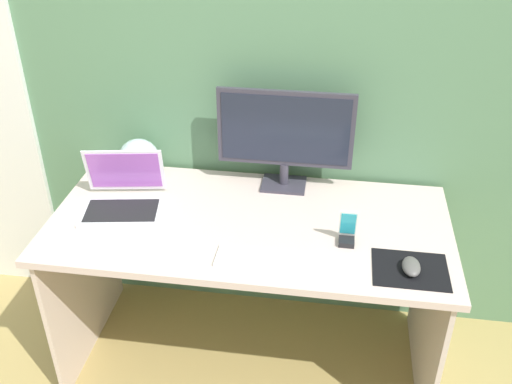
# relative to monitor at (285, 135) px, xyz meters

# --- Properties ---
(ground_plane) EXTENTS (8.00, 8.00, 0.00)m
(ground_plane) POSITION_rel_monitor_xyz_m (-0.10, -0.27, -0.95)
(ground_plane) COLOR tan
(wall_back) EXTENTS (6.00, 0.04, 2.50)m
(wall_back) POSITION_rel_monitor_xyz_m (-0.10, 0.12, 0.30)
(wall_back) COLOR #557E5B
(wall_back) RESTS_ON ground_plane
(desk) EXTENTS (1.50, 0.72, 0.72)m
(desk) POSITION_rel_monitor_xyz_m (-0.10, -0.27, -0.38)
(desk) COLOR beige
(desk) RESTS_ON ground_plane
(monitor) EXTENTS (0.54, 0.14, 0.41)m
(monitor) POSITION_rel_monitor_xyz_m (0.00, 0.00, 0.00)
(monitor) COLOR #363340
(monitor) RESTS_ON desk
(laptop) EXTENTS (0.34, 0.31, 0.21)m
(laptop) POSITION_rel_monitor_xyz_m (-0.60, -0.25, -0.19)
(laptop) COLOR white
(laptop) RESTS_ON desk
(fishbowl) EXTENTS (0.17, 0.17, 0.17)m
(fishbowl) POSITION_rel_monitor_xyz_m (-0.61, -0.01, -0.15)
(fishbowl) COLOR silver
(fishbowl) RESTS_ON desk
(keyboard_external) EXTENTS (0.39, 0.12, 0.01)m
(keyboard_external) POSITION_rel_monitor_xyz_m (0.01, -0.50, -0.23)
(keyboard_external) COLOR white
(keyboard_external) RESTS_ON desk
(mousepad) EXTENTS (0.25, 0.20, 0.00)m
(mousepad) POSITION_rel_monitor_xyz_m (0.47, -0.48, -0.23)
(mousepad) COLOR black
(mousepad) RESTS_ON desk
(mouse) EXTENTS (0.06, 0.10, 0.04)m
(mouse) POSITION_rel_monitor_xyz_m (0.47, -0.49, -0.21)
(mouse) COLOR #555252
(mouse) RESTS_ON mousepad
(phone_in_dock) EXTENTS (0.06, 0.06, 0.14)m
(phone_in_dock) POSITION_rel_monitor_xyz_m (0.26, -0.36, -0.18)
(phone_in_dock) COLOR black
(phone_in_dock) RESTS_ON desk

